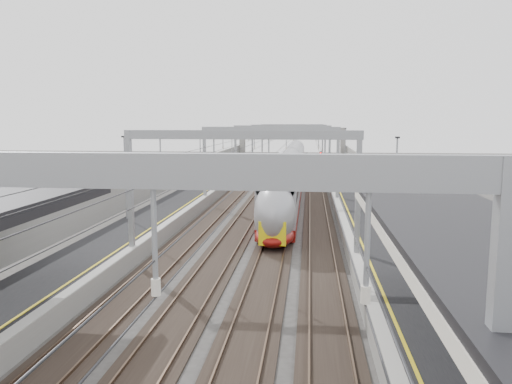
# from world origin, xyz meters

# --- Properties ---
(platform_left) EXTENTS (4.00, 120.00, 1.00)m
(platform_left) POSITION_xyz_m (-8.00, 45.00, 0.50)
(platform_left) COLOR black
(platform_left) RESTS_ON ground
(platform_right) EXTENTS (4.00, 120.00, 1.00)m
(platform_right) POSITION_xyz_m (8.00, 45.00, 0.50)
(platform_right) COLOR black
(platform_right) RESTS_ON ground
(tracks) EXTENTS (11.40, 140.00, 0.20)m
(tracks) POSITION_xyz_m (0.00, 45.00, 0.05)
(tracks) COLOR black
(tracks) RESTS_ON ground
(overhead_line) EXTENTS (13.00, 140.00, 6.60)m
(overhead_line) POSITION_xyz_m (0.00, 51.62, 6.14)
(overhead_line) COLOR gray
(overhead_line) RESTS_ON platform_left
(overbridge) EXTENTS (22.00, 2.20, 6.90)m
(overbridge) POSITION_xyz_m (0.00, 100.00, 5.31)
(overbridge) COLOR gray
(overbridge) RESTS_ON ground
(wall_left) EXTENTS (0.30, 120.00, 3.20)m
(wall_left) POSITION_xyz_m (-11.20, 45.00, 1.60)
(wall_left) COLOR gray
(wall_left) RESTS_ON ground
(wall_right) EXTENTS (0.30, 120.00, 3.20)m
(wall_right) POSITION_xyz_m (11.20, 45.00, 1.60)
(wall_right) COLOR gray
(wall_right) RESTS_ON ground
(train) EXTENTS (2.68, 48.80, 4.24)m
(train) POSITION_xyz_m (1.50, 47.51, 2.08)
(train) COLOR maroon
(train) RESTS_ON ground
(signal_green) EXTENTS (0.32, 0.32, 3.48)m
(signal_green) POSITION_xyz_m (-5.20, 68.98, 2.42)
(signal_green) COLOR black
(signal_green) RESTS_ON ground
(signal_red_near) EXTENTS (0.32, 0.32, 3.48)m
(signal_red_near) POSITION_xyz_m (3.20, 70.48, 2.42)
(signal_red_near) COLOR black
(signal_red_near) RESTS_ON ground
(signal_red_far) EXTENTS (0.32, 0.32, 3.48)m
(signal_red_far) POSITION_xyz_m (5.40, 74.14, 2.42)
(signal_red_far) COLOR black
(signal_red_far) RESTS_ON ground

